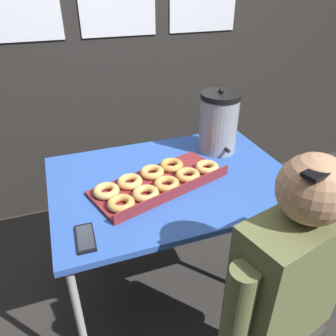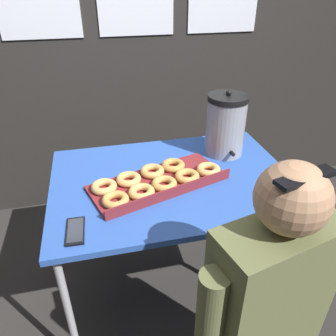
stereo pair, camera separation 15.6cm
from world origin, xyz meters
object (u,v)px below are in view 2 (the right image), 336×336
object	(u,v)px
donut_box	(156,181)
coffee_urn	(226,125)
cell_phone	(75,231)
person_seated	(263,321)

from	to	relation	value
donut_box	coffee_urn	distance (m)	0.51
coffee_urn	cell_phone	size ratio (longest dim) A/B	2.23
cell_phone	coffee_urn	bearing A→B (deg)	33.11
person_seated	donut_box	bearing A→B (deg)	-83.19
donut_box	cell_phone	distance (m)	0.44
coffee_urn	person_seated	xyz separation A→B (m)	(-0.19, -0.89, -0.34)
donut_box	person_seated	size ratio (longest dim) A/B	0.57
cell_phone	donut_box	bearing A→B (deg)	35.68
coffee_urn	donut_box	bearing A→B (deg)	-151.00
coffee_urn	cell_phone	world-z (taller)	coffee_urn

